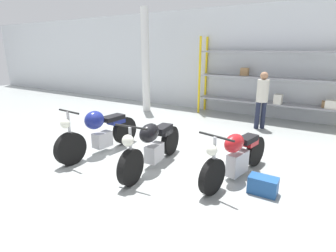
% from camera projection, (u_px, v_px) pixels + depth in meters
% --- Properties ---
extents(ground_plane, '(30.00, 30.00, 0.00)m').
position_uv_depth(ground_plane, '(157.00, 164.00, 5.23)').
color(ground_plane, '#9EA3A0').
extents(back_wall, '(30.00, 0.08, 3.60)m').
position_uv_depth(back_wall, '(241.00, 62.00, 8.93)').
color(back_wall, silver).
rests_on(back_wall, ground_plane).
extents(shelving_rack, '(4.45, 0.63, 2.64)m').
position_uv_depth(shelving_rack, '(270.00, 80.00, 8.24)').
color(shelving_rack, yellow).
rests_on(shelving_rack, ground_plane).
extents(support_pillar, '(0.28, 0.28, 3.60)m').
position_uv_depth(support_pillar, '(146.00, 61.00, 9.30)').
color(support_pillar, silver).
rests_on(support_pillar, ground_plane).
extents(motorcycle_blue, '(0.61, 2.16, 1.09)m').
position_uv_depth(motorcycle_blue, '(100.00, 132.00, 5.69)').
color(motorcycle_blue, black).
rests_on(motorcycle_blue, ground_plane).
extents(motorcycle_black, '(0.61, 2.14, 1.02)m').
position_uv_depth(motorcycle_black, '(152.00, 145.00, 4.97)').
color(motorcycle_black, black).
rests_on(motorcycle_black, ground_plane).
extents(motorcycle_red, '(0.71, 2.05, 0.96)m').
position_uv_depth(motorcycle_red, '(236.00, 156.00, 4.56)').
color(motorcycle_red, black).
rests_on(motorcycle_red, ground_plane).
extents(person_browsing, '(0.45, 0.45, 1.62)m').
position_uv_depth(person_browsing, '(262.00, 96.00, 7.35)').
color(person_browsing, '#1E2338').
rests_on(person_browsing, ground_plane).
extents(toolbox, '(0.44, 0.26, 0.28)m').
position_uv_depth(toolbox, '(263.00, 185.00, 4.14)').
color(toolbox, '#1E4C8C').
rests_on(toolbox, ground_plane).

